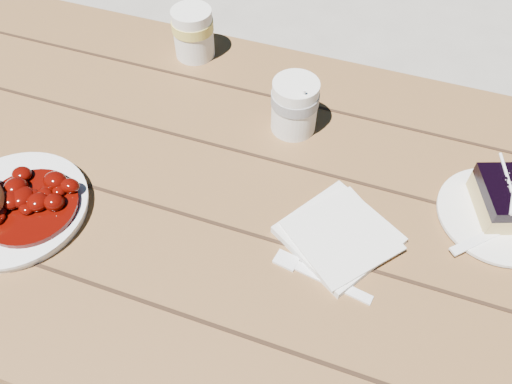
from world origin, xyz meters
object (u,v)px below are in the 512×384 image
(main_plate, at_px, (16,209))
(coffee_cup, at_px, (295,106))
(dessert_plate, at_px, (498,216))
(second_cup, at_px, (193,33))
(picnic_table, at_px, (292,255))

(main_plate, distance_m, coffee_cup, 0.50)
(dessert_plate, distance_m, second_cup, 0.68)
(main_plate, height_order, second_cup, second_cup)
(dessert_plate, distance_m, coffee_cup, 0.39)
(coffee_cup, bearing_deg, second_cup, 151.34)
(coffee_cup, xyz_separation_m, second_cup, (-0.26, 0.14, 0.00))
(picnic_table, relative_size, second_cup, 19.32)
(dessert_plate, height_order, coffee_cup, coffee_cup)
(dessert_plate, xyz_separation_m, second_cup, (-0.63, 0.23, 0.05))
(picnic_table, distance_m, second_cup, 0.50)
(picnic_table, bearing_deg, second_cup, 135.54)
(picnic_table, relative_size, dessert_plate, 10.65)
(picnic_table, height_order, second_cup, second_cup)
(picnic_table, bearing_deg, dessert_plate, 14.91)
(picnic_table, height_order, dessert_plate, dessert_plate)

